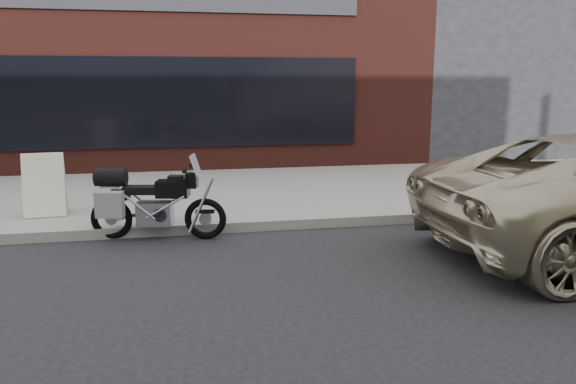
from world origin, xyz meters
name	(u,v)px	position (x,y,z in m)	size (l,w,h in m)	color
ground	(334,363)	(0.00, 0.00, 0.00)	(120.00, 120.00, 0.00)	black
near_sidewalk	(238,189)	(0.00, 7.00, 0.07)	(44.00, 6.00, 0.15)	gray
storefront	(147,78)	(-2.00, 13.98, 2.25)	(14.00, 10.07, 4.50)	#54211B
neighbour_building	(506,56)	(10.00, 14.00, 3.00)	(10.00, 10.00, 6.00)	#25252A
motorcycle	(148,203)	(-1.58, 3.91, 0.52)	(1.89, 0.68, 1.21)	black
sandwich_sign	(44,184)	(-3.19, 5.12, 0.63)	(0.65, 0.61, 0.96)	white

